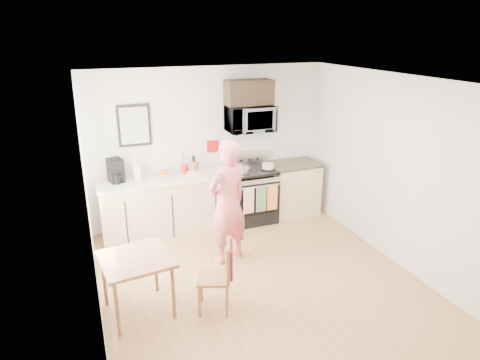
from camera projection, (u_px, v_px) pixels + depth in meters
name	position (u px, v px, depth m)	size (l,w,h in m)	color
floor	(264.00, 287.00, 5.51)	(4.60, 4.60, 0.00)	olive
back_wall	(210.00, 146.00, 7.10)	(4.00, 0.04, 2.60)	silver
front_wall	(399.00, 302.00, 3.06)	(4.00, 0.04, 2.60)	silver
left_wall	(90.00, 218.00, 4.41)	(0.04, 4.60, 2.60)	silver
right_wall	(402.00, 174.00, 5.75)	(0.04, 4.60, 2.60)	silver
ceiling	(269.00, 82.00, 4.65)	(4.00, 4.60, 0.04)	white
window	(87.00, 172.00, 5.04)	(0.06, 1.40, 1.50)	silver
cabinet_left	(169.00, 207.00, 6.85)	(2.10, 0.60, 0.90)	beige
countertop_left	(167.00, 179.00, 6.70)	(2.14, 0.64, 0.04)	silver
cabinet_right	(292.00, 189.00, 7.61)	(0.84, 0.60, 0.90)	beige
countertop_right	(294.00, 164.00, 7.45)	(0.88, 0.64, 0.04)	black
range	(252.00, 196.00, 7.32)	(0.76, 0.70, 1.16)	black
microwave	(250.00, 119.00, 6.97)	(0.76, 0.51, 0.42)	#B9B9BE
upper_cabinet	(249.00, 92.00, 6.87)	(0.76, 0.35, 0.40)	black
wall_art	(134.00, 125.00, 6.53)	(0.50, 0.04, 0.65)	black
wall_trivet	(213.00, 146.00, 7.11)	(0.20, 0.02, 0.20)	#A50E10
person	(228.00, 202.00, 5.88)	(0.65, 0.43, 1.78)	#C7363F
dining_table	(136.00, 264.00, 4.83)	(0.76, 0.76, 0.71)	brown
chair	(224.00, 267.00, 4.90)	(0.50, 0.47, 0.87)	brown
knife_block	(194.00, 167.00, 6.88)	(0.09, 0.13, 0.20)	brown
utensil_crock	(184.00, 165.00, 6.86)	(0.11, 0.11, 0.34)	#A50E10
fruit_bowl	(164.00, 173.00, 6.77)	(0.27, 0.27, 0.11)	silver
milk_carton	(138.00, 172.00, 6.55)	(0.10, 0.10, 0.26)	tan
coffee_maker	(116.00, 171.00, 6.47)	(0.25, 0.32, 0.36)	black
bread_bag	(196.00, 175.00, 6.66)	(0.29, 0.14, 0.11)	tan
cake	(268.00, 167.00, 7.16)	(0.25, 0.25, 0.08)	black
kettle	(231.00, 162.00, 7.23)	(0.19, 0.19, 0.23)	silver
pot	(244.00, 170.00, 6.95)	(0.19, 0.32, 0.09)	#B9B9BE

